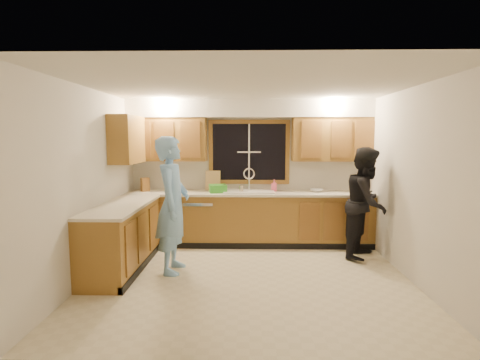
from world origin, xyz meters
name	(u,v)px	position (x,y,z in m)	size (l,w,h in m)	color
floor	(249,278)	(0.00, 0.00, 0.00)	(4.20, 4.20, 0.00)	beige
ceiling	(250,86)	(0.00, 0.00, 2.50)	(4.20, 4.20, 0.00)	silver
wall_back	(249,172)	(0.00, 1.90, 1.25)	(4.20, 4.20, 0.00)	beige
wall_left	(88,184)	(-2.10, 0.00, 1.25)	(3.80, 3.80, 0.00)	beige
wall_right	(413,185)	(2.10, 0.00, 1.25)	(3.80, 3.80, 0.00)	beige
base_cabinets_back	(249,219)	(0.00, 1.60, 0.44)	(4.20, 0.60, 0.88)	olive
base_cabinets_left	(122,238)	(-1.80, 0.35, 0.44)	(0.60, 1.90, 0.88)	olive
countertop_back	(249,193)	(0.00, 1.58, 0.90)	(4.20, 0.63, 0.04)	beige
countertop_left	(122,206)	(-1.79, 0.35, 0.90)	(0.63, 1.90, 0.04)	beige
upper_cabinets_left	(168,139)	(-1.43, 1.73, 1.83)	(1.35, 0.33, 0.75)	olive
upper_cabinets_right	(332,139)	(1.43, 1.73, 1.83)	(1.35, 0.33, 0.75)	olive
upper_cabinets_return	(127,140)	(-1.94, 1.12, 1.83)	(0.33, 0.90, 0.75)	olive
soffit	(249,109)	(0.00, 1.72, 2.35)	(4.20, 0.35, 0.30)	white
window_frame	(249,152)	(0.00, 1.89, 1.60)	(1.44, 0.03, 1.14)	black
sink	(249,195)	(0.00, 1.60, 0.86)	(0.86, 0.52, 0.57)	white
dishwasher	(200,221)	(-0.85, 1.59, 0.41)	(0.60, 0.56, 0.82)	white
stove	(107,249)	(-1.80, -0.22, 0.45)	(0.58, 0.75, 0.90)	white
man	(173,205)	(-1.05, 0.24, 0.94)	(0.68, 0.45, 1.87)	#7EB5EE
woman	(366,203)	(1.81, 0.94, 0.86)	(0.83, 0.65, 1.71)	black
knife_block	(145,185)	(-1.82, 1.66, 1.04)	(0.13, 0.11, 0.24)	brown
cutting_board	(213,180)	(-0.64, 1.82, 1.10)	(0.26, 0.02, 0.35)	tan
dish_crate	(218,188)	(-0.54, 1.56, 0.99)	(0.29, 0.27, 0.13)	green
soap_bottle	(274,185)	(0.44, 1.74, 1.02)	(0.09, 0.09, 0.21)	#F45C83
bowl	(316,190)	(1.17, 1.67, 0.95)	(0.21, 0.21, 0.05)	silver
can_left	(224,189)	(-0.42, 1.53, 0.99)	(0.07, 0.07, 0.13)	#C3B496
can_right	(241,189)	(-0.13, 1.52, 0.98)	(0.07, 0.07, 0.13)	#C3B496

